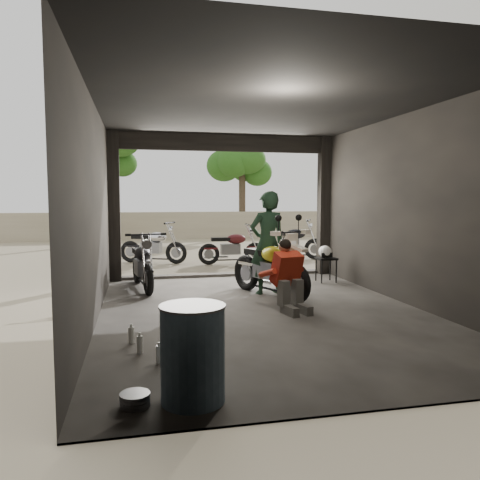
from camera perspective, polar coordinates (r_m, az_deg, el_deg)
name	(u,v)px	position (r m, az deg, el deg)	size (l,w,h in m)	color
ground	(263,313)	(7.41, 2.87, -8.88)	(80.00, 80.00, 0.00)	#7A6D56
garage	(255,229)	(7.74, 1.85, 1.30)	(7.00, 7.13, 3.20)	#2D2B28
boundary_wall	(181,225)	(21.06, -7.19, 1.79)	(18.00, 0.30, 1.20)	gray
tree_left	(108,143)	(19.60, -15.84, 11.31)	(2.20, 2.20, 5.60)	#382B1E
tree_right	(242,160)	(21.53, 0.27, 9.77)	(2.20, 2.20, 5.00)	#382B1E
main_bike	(269,263)	(8.51, 3.59, -2.78)	(0.77, 1.88, 1.25)	#F1E6CC
left_bike	(142,261)	(9.39, -11.84, -2.47)	(0.70, 1.70, 1.15)	black
outside_bike_a	(153,243)	(13.14, -10.57, -0.31)	(0.70, 1.70, 1.15)	black
outside_bike_b	(232,244)	(12.75, -0.97, -0.52)	(0.67, 1.62, 1.09)	#481114
outside_bike_c	(291,239)	(13.94, 6.30, 0.10)	(0.72, 1.74, 1.18)	black
rider	(268,243)	(8.68, 3.38, -0.40)	(0.70, 0.46, 1.92)	#172E1F
mechanic	(291,278)	(7.34, 6.18, -4.62)	(0.57, 0.77, 1.11)	red
stool	(326,261)	(10.10, 10.46, -2.54)	(0.39, 0.39, 0.54)	black
helmet	(325,252)	(10.03, 10.32, -1.41)	(0.27, 0.29, 0.26)	white
oil_drum	(193,355)	(4.19, -5.78, -13.80)	(0.56, 0.56, 0.86)	slate
sign_post	(354,210)	(12.19, 13.70, 3.54)	(0.75, 0.08, 2.24)	black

